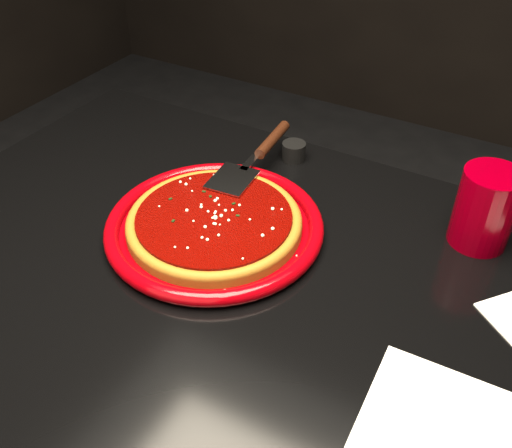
{
  "coord_description": "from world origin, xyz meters",
  "views": [
    {
      "loc": [
        0.32,
        -0.52,
        1.34
      ],
      "look_at": [
        -0.04,
        0.1,
        0.77
      ],
      "focal_mm": 40.0,
      "sensor_mm": 36.0,
      "label": 1
    }
  ],
  "objects_px": {
    "pizza_server": "(255,157)",
    "table": "(247,421)",
    "plate": "(215,226)",
    "ramekin": "(294,151)",
    "cup": "(485,208)"
  },
  "relations": [
    {
      "from": "cup",
      "to": "ramekin",
      "type": "xyz_separation_m",
      "value": [
        -0.36,
        0.07,
        -0.05
      ]
    },
    {
      "from": "pizza_server",
      "to": "ramekin",
      "type": "bearing_deg",
      "value": 64.59
    },
    {
      "from": "table",
      "to": "ramekin",
      "type": "xyz_separation_m",
      "value": [
        -0.09,
        0.33,
        0.39
      ]
    },
    {
      "from": "pizza_server",
      "to": "cup",
      "type": "xyz_separation_m",
      "value": [
        0.4,
        0.02,
        0.02
      ]
    },
    {
      "from": "plate",
      "to": "pizza_server",
      "type": "bearing_deg",
      "value": 98.01
    },
    {
      "from": "pizza_server",
      "to": "ramekin",
      "type": "distance_m",
      "value": 0.1
    },
    {
      "from": "cup",
      "to": "ramekin",
      "type": "relative_size",
      "value": 2.81
    },
    {
      "from": "plate",
      "to": "pizza_server",
      "type": "distance_m",
      "value": 0.18
    },
    {
      "from": "pizza_server",
      "to": "ramekin",
      "type": "height_order",
      "value": "pizza_server"
    },
    {
      "from": "plate",
      "to": "pizza_server",
      "type": "relative_size",
      "value": 1.2
    },
    {
      "from": "cup",
      "to": "ramekin",
      "type": "height_order",
      "value": "cup"
    },
    {
      "from": "table",
      "to": "cup",
      "type": "xyz_separation_m",
      "value": [
        0.28,
        0.26,
        0.44
      ]
    },
    {
      "from": "pizza_server",
      "to": "table",
      "type": "bearing_deg",
      "value": -68.25
    },
    {
      "from": "pizza_server",
      "to": "ramekin",
      "type": "xyz_separation_m",
      "value": [
        0.03,
        0.09,
        -0.03
      ]
    },
    {
      "from": "plate",
      "to": "ramekin",
      "type": "distance_m",
      "value": 0.26
    }
  ]
}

